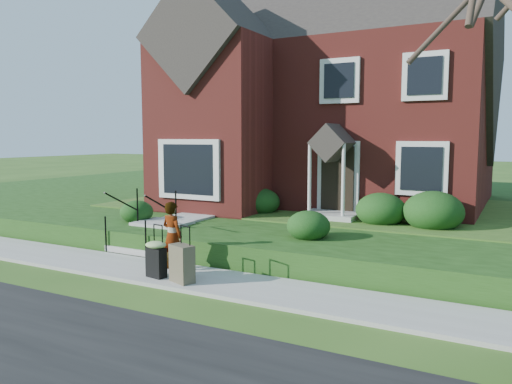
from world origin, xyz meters
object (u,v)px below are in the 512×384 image
Objects in this scene: woman at (172,236)px; suitcase_olive at (182,263)px; front_steps at (152,232)px; suitcase_black at (156,257)px.

woman is 1.09m from suitcase_olive.
front_steps is 3.50m from suitcase_olive.
woman is (1.90, -1.58, 0.35)m from front_steps.
front_steps is at bearing 140.20° from suitcase_black.
woman is at bearing -39.73° from front_steps.
front_steps reaches higher than woman.
suitcase_olive is (2.66, -2.26, -0.02)m from front_steps.
suitcase_olive is (0.76, -0.68, -0.37)m from woman.
suitcase_black is (0.08, -0.65, -0.32)m from woman.
suitcase_black is at bearing -48.38° from front_steps.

